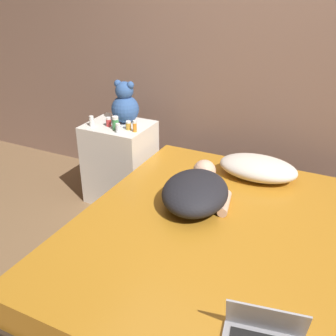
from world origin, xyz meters
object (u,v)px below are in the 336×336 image
(pillow, at_px, (258,168))
(teddy_bear, at_px, (125,105))
(bottle_clear, at_px, (118,128))
(bottle_green, at_px, (115,123))
(bottle_white, at_px, (92,121))
(bottle_orange, at_px, (135,126))
(person_lying, at_px, (197,190))
(bottle_red, at_px, (109,122))
(bottle_amber, at_px, (128,125))

(pillow, bearing_deg, teddy_bear, 174.57)
(teddy_bear, distance_m, bottle_clear, 0.26)
(teddy_bear, distance_m, bottle_green, 0.20)
(bottle_green, relative_size, bottle_white, 1.25)
(bottle_orange, bearing_deg, person_lying, -33.27)
(pillow, xyz_separation_m, bottle_clear, (-1.08, -0.12, 0.16))
(bottle_orange, distance_m, bottle_white, 0.38)
(bottle_clear, bearing_deg, person_lying, -25.89)
(teddy_bear, height_order, bottle_green, teddy_bear)
(teddy_bear, height_order, bottle_clear, teddy_bear)
(bottle_red, relative_size, bottle_clear, 1.03)
(person_lying, height_order, bottle_red, bottle_red)
(bottle_red, xyz_separation_m, bottle_white, (-0.12, -0.06, 0.00))
(pillow, bearing_deg, bottle_amber, -178.64)
(person_lying, relative_size, bottle_white, 8.29)
(bottle_green, bearing_deg, bottle_orange, 6.36)
(person_lying, distance_m, bottle_orange, 0.87)
(person_lying, xyz_separation_m, bottle_amber, (-0.79, 0.49, 0.14))
(bottle_red, bearing_deg, bottle_amber, 1.85)
(bottle_orange, relative_size, bottle_white, 1.07)
(bottle_orange, distance_m, bottle_amber, 0.07)
(teddy_bear, distance_m, bottle_red, 0.20)
(person_lying, bearing_deg, teddy_bear, 133.57)
(bottle_white, bearing_deg, bottle_clear, -5.97)
(pillow, relative_size, teddy_bear, 1.59)
(bottle_orange, xyz_separation_m, bottle_red, (-0.25, 0.02, -0.01))
(bottle_white, bearing_deg, bottle_green, 6.23)
(pillow, xyz_separation_m, person_lying, (-0.25, -0.52, 0.02))
(bottle_red, relative_size, bottle_amber, 1.06)
(bottle_green, bearing_deg, bottle_clear, -42.77)
(pillow, distance_m, bottle_amber, 1.05)
(person_lying, bearing_deg, bottle_white, 147.12)
(person_lying, height_order, bottle_amber, bottle_amber)
(teddy_bear, xyz_separation_m, bottle_white, (-0.20, -0.20, -0.11))
(teddy_bear, xyz_separation_m, bottle_clear, (0.07, -0.23, -0.12))
(teddy_bear, relative_size, bottle_orange, 3.82)
(bottle_amber, bearing_deg, bottle_white, -168.33)
(person_lying, relative_size, bottle_amber, 9.99)
(bottle_white, relative_size, bottle_amber, 1.20)
(bottle_orange, bearing_deg, bottle_green, -173.64)
(bottle_amber, bearing_deg, bottle_red, -178.15)
(teddy_bear, relative_size, bottle_red, 4.63)
(person_lying, xyz_separation_m, bottle_orange, (-0.72, 0.47, 0.15))
(bottle_green, relative_size, bottle_amber, 1.51)
(bottle_amber, relative_size, bottle_clear, 0.97)
(pillow, bearing_deg, bottle_orange, -177.26)
(bottle_red, distance_m, bottle_amber, 0.18)
(teddy_bear, bearing_deg, bottle_clear, -72.85)
(bottle_clear, bearing_deg, pillow, 6.13)
(pillow, xyz_separation_m, bottle_green, (-1.14, -0.06, 0.17))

